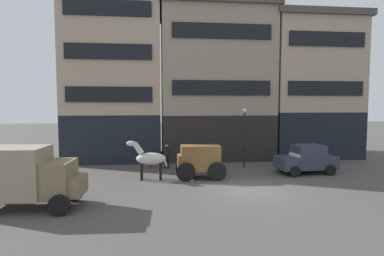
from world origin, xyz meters
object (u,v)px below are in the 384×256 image
at_px(draft_horse, 149,158).
at_px(streetlamp_curbside, 244,129).
at_px(cargo_wagon, 200,159).
at_px(sedan_light, 306,159).
at_px(fire_hydrant_curbside, 150,162).
at_px(pedestrian_officer, 167,155).
at_px(delivery_truck_near, 26,175).

xyz_separation_m(draft_horse, streetlamp_curbside, (6.48, 2.94, 1.40)).
bearing_deg(cargo_wagon, streetlamp_curbside, 39.74).
relative_size(sedan_light, fire_hydrant_curbside, 4.62).
relative_size(cargo_wagon, sedan_light, 0.77).
bearing_deg(cargo_wagon, draft_horse, 179.97).
xyz_separation_m(streetlamp_curbside, fire_hydrant_curbside, (-6.51, 0.46, -2.24)).
height_order(sedan_light, streetlamp_curbside, streetlamp_curbside).
distance_m(pedestrian_officer, streetlamp_curbside, 5.65).
distance_m(sedan_light, pedestrian_officer, 9.13).
bearing_deg(cargo_wagon, delivery_truck_near, -150.38).
distance_m(sedan_light, fire_hydrant_curbside, 10.32).
bearing_deg(draft_horse, fire_hydrant_curbside, 90.51).
distance_m(cargo_wagon, pedestrian_officer, 3.55).
relative_size(cargo_wagon, fire_hydrant_curbside, 3.54).
xyz_separation_m(draft_horse, delivery_truck_near, (-4.99, -4.52, 0.15)).
relative_size(sedan_light, pedestrian_officer, 2.14).
distance_m(draft_horse, fire_hydrant_curbside, 3.50).
xyz_separation_m(cargo_wagon, fire_hydrant_curbside, (-2.98, 3.39, -0.72)).
xyz_separation_m(cargo_wagon, delivery_truck_near, (-7.94, -4.52, 0.28)).
bearing_deg(streetlamp_curbside, draft_horse, -155.64).
bearing_deg(sedan_light, delivery_truck_near, -160.91).
relative_size(delivery_truck_near, streetlamp_curbside, 1.07).
relative_size(draft_horse, pedestrian_officer, 1.31).
height_order(pedestrian_officer, streetlamp_curbside, streetlamp_curbside).
bearing_deg(delivery_truck_near, sedan_light, 19.09).
xyz_separation_m(cargo_wagon, pedestrian_officer, (-1.86, 3.02, -0.17)).
relative_size(cargo_wagon, pedestrian_officer, 1.64).
distance_m(cargo_wagon, streetlamp_curbside, 4.84).
relative_size(cargo_wagon, draft_horse, 1.25).
height_order(cargo_wagon, streetlamp_curbside, streetlamp_curbside).
height_order(streetlamp_curbside, fire_hydrant_curbside, streetlamp_curbside).
distance_m(sedan_light, streetlamp_curbside, 4.48).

